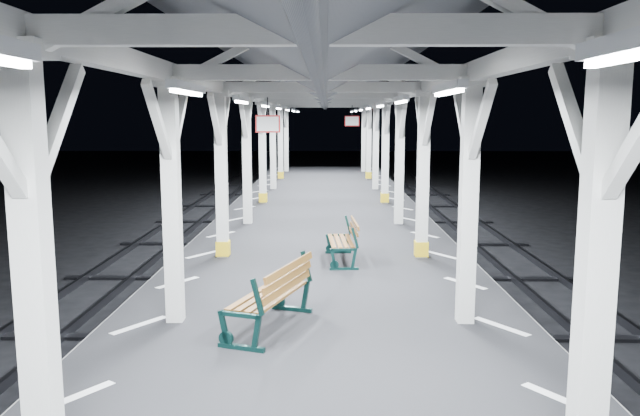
{
  "coord_description": "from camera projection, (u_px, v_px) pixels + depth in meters",
  "views": [
    {
      "loc": [
        0.09,
        -10.31,
        3.8
      ],
      "look_at": [
        -0.02,
        0.65,
        2.2
      ],
      "focal_mm": 35.0,
      "sensor_mm": 36.0,
      "label": 1
    }
  ],
  "objects": [
    {
      "name": "ground",
      "position": [
        321.0,
        339.0,
        10.75
      ],
      "size": [
        120.0,
        120.0,
        0.0
      ],
      "primitive_type": "plane",
      "color": "black",
      "rests_on": "ground"
    },
    {
      "name": "platform",
      "position": [
        321.0,
        311.0,
        10.68
      ],
      "size": [
        6.0,
        50.0,
        1.0
      ],
      "primitive_type": "cube",
      "color": "black",
      "rests_on": "ground"
    },
    {
      "name": "track_right",
      "position": [
        612.0,
        336.0,
        10.69
      ],
      "size": [
        2.2,
        60.0,
        0.16
      ],
      "color": "#2D2D33",
      "rests_on": "ground"
    },
    {
      "name": "hazard_stripes_left",
      "position": [
        178.0,
        283.0,
        10.64
      ],
      "size": [
        1.0,
        48.0,
        0.01
      ],
      "primitive_type": "cube",
      "color": "silver",
      "rests_on": "platform"
    },
    {
      "name": "canopy",
      "position": [
        321.0,
        70.0,
        10.08
      ],
      "size": [
        5.4,
        49.0,
        4.65
      ],
      "color": "silver",
      "rests_on": "platform"
    },
    {
      "name": "bench_mid",
      "position": [
        345.0,
        240.0,
        12.16
      ],
      "size": [
        0.64,
        1.52,
        0.81
      ],
      "rotation": [
        0.0,
        0.0,
        0.06
      ],
      "color": "#0C2B28",
      "rests_on": "platform"
    },
    {
      "name": "bench_near",
      "position": [
        275.0,
        294.0,
        8.23
      ],
      "size": [
        1.13,
        1.81,
        0.92
      ],
      "rotation": [
        0.0,
        0.0,
        -0.33
      ],
      "color": "#0C2B28",
      "rests_on": "platform"
    },
    {
      "name": "track_left",
      "position": [
        33.0,
        334.0,
        10.8
      ],
      "size": [
        2.2,
        60.0,
        0.16
      ],
      "color": "#2D2D33",
      "rests_on": "ground"
    },
    {
      "name": "hazard_stripes_right",
      "position": [
        465.0,
        283.0,
        10.58
      ],
      "size": [
        1.0,
        48.0,
        0.01
      ],
      "primitive_type": "cube",
      "color": "silver",
      "rests_on": "platform"
    }
  ]
}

